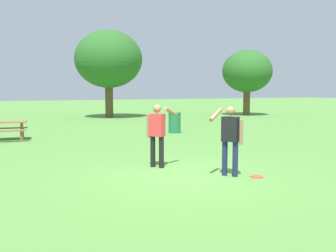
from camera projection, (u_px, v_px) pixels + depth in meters
name	position (u px, v px, depth m)	size (l,w,h in m)	color
ground_plane	(187.00, 176.00, 9.09)	(120.00, 120.00, 0.00)	#568E3D
person_thrower	(230.00, 136.00, 9.02)	(0.83, 0.50, 1.64)	#1E234C
person_catcher	(157.00, 131.00, 10.03)	(0.83, 0.50, 1.64)	black
frisbee	(257.00, 177.00, 8.98)	(0.29, 0.29, 0.03)	#E04733
picnic_table_near	(4.00, 126.00, 15.25)	(1.82, 1.57, 0.77)	olive
trash_can_beside_table	(175.00, 122.00, 17.89)	(0.59, 0.59, 0.96)	#237047
tree_broad_center	(109.00, 60.00, 26.84)	(4.68, 4.68, 6.06)	brown
tree_far_right	(247.00, 72.00, 29.29)	(3.76, 3.76, 4.95)	brown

